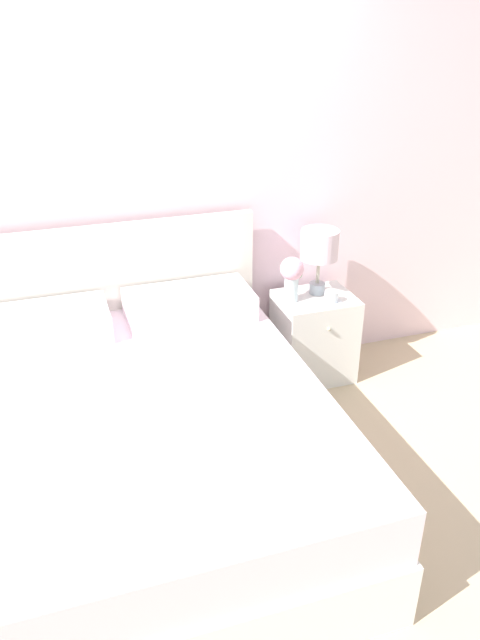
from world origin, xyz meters
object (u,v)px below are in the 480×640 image
bed (145,438)px  table_lamp (319,247)px  flower_vase (292,274)px  nightstand (314,337)px  teacup (331,297)px

bed → table_lamp: (1.17, 0.74, 0.52)m
flower_vase → bed: bearing=-145.2°
nightstand → table_lamp: bearing=62.4°
nightstand → bed: bearing=-149.1°
nightstand → teacup: teacup is taller
bed → nightstand: size_ratio=3.63×
bed → teacup: bearing=26.4°
table_lamp → teacup: 0.29m
bed → flower_vase: size_ratio=7.26×
bed → teacup: size_ratio=15.37×
bed → table_lamp: size_ratio=4.96×
bed → teacup: 1.36m
bed → teacup: (1.20, 0.60, 0.26)m
flower_vase → teacup: 0.26m
bed → nightstand: 1.34m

